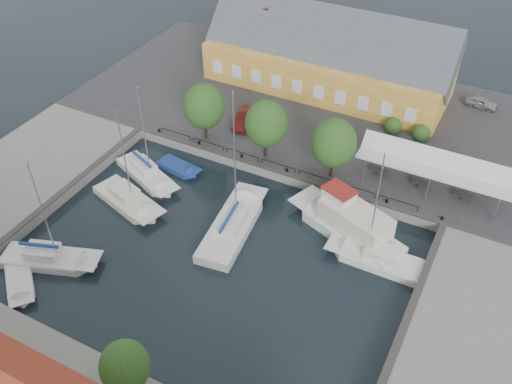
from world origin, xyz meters
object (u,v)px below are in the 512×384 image
at_px(car_silver, 482,103).
at_px(west_boat_b, 128,201).
at_px(center_sailboat, 232,227).
at_px(car_red, 245,118).
at_px(east_boat_a, 376,259).
at_px(trawler, 349,226).
at_px(tent_canopy, 436,166).
at_px(warehouse, 324,58).
at_px(west_boat_d, 49,260).
at_px(launch_nw, 178,168).
at_px(west_boat_a, 147,175).
at_px(launch_sw, 20,284).

relative_size(car_silver, west_boat_b, 0.32).
bearing_deg(west_boat_b, center_sailboat, 7.03).
xyz_separation_m(car_red, center_sailboat, (6.40, -14.32, -1.39)).
distance_m(car_silver, east_boat_a, 27.69).
relative_size(car_silver, trawler, 0.30).
bearing_deg(center_sailboat, tent_canopy, 41.48).
bearing_deg(tent_canopy, warehouse, 140.14).
height_order(car_red, west_boat_d, west_boat_d).
distance_m(center_sailboat, west_boat_b, 10.52).
height_order(trawler, west_boat_d, west_boat_d).
relative_size(trawler, launch_nw, 2.34).
bearing_deg(car_red, launch_nw, -117.76).
xyz_separation_m(car_red, trawler, (15.70, -10.05, -0.74)).
distance_m(center_sailboat, trawler, 10.25).
bearing_deg(car_silver, west_boat_a, 138.86).
height_order(west_boat_a, west_boat_b, west_boat_a).
distance_m(warehouse, center_sailboat, 26.87).
bearing_deg(launch_nw, center_sailboat, -29.98).
xyz_separation_m(tent_canopy, west_boat_a, (-25.47, -9.86, -3.41)).
xyz_separation_m(center_sailboat, trawler, (9.30, 4.27, 0.65)).
bearing_deg(center_sailboat, west_boat_b, -172.97).
relative_size(tent_canopy, west_boat_d, 1.25).
bearing_deg(center_sailboat, east_boat_a, 10.17).
relative_size(center_sailboat, west_boat_b, 1.29).
xyz_separation_m(tent_canopy, launch_sw, (-26.22, -25.95, -3.59)).
bearing_deg(west_boat_d, center_sailboat, 41.65).
xyz_separation_m(east_boat_a, launch_nw, (-21.69, 3.05, -0.17)).
distance_m(center_sailboat, west_boat_d, 15.62).
bearing_deg(launch_sw, west_boat_b, 82.76).
bearing_deg(launch_sw, trawler, 39.64).
bearing_deg(car_silver, east_boat_a, 177.21).
xyz_separation_m(trawler, east_boat_a, (3.21, -2.02, -0.75)).
relative_size(trawler, launch_sw, 2.25).
distance_m(warehouse, west_boat_d, 38.23).
bearing_deg(center_sailboat, launch_nw, 150.02).
relative_size(tent_canopy, west_boat_a, 1.27).
relative_size(center_sailboat, west_boat_a, 1.28).
xyz_separation_m(car_silver, trawler, (-6.35, -25.45, -0.58)).
bearing_deg(west_boat_b, west_boat_d, -97.75).
bearing_deg(warehouse, west_boat_d, -104.21).
xyz_separation_m(center_sailboat, launch_nw, (-9.18, 5.30, -0.27)).
xyz_separation_m(tent_canopy, west_boat_d, (-25.92, -22.98, -3.41)).
bearing_deg(east_boat_a, car_red, 147.43).
relative_size(car_silver, launch_nw, 0.71).
relative_size(car_silver, east_boat_a, 0.31).
bearing_deg(launch_sw, west_boat_a, 87.32).
relative_size(tent_canopy, launch_sw, 2.71).
bearing_deg(west_boat_d, east_boat_a, 27.57).
bearing_deg(west_boat_a, trawler, 4.26).
xyz_separation_m(car_silver, west_boat_a, (-26.87, -26.98, -1.33)).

